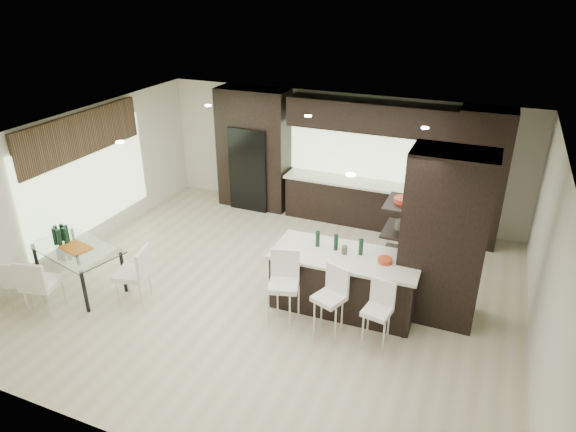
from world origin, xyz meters
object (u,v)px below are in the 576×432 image
at_px(dining_table, 80,268).
at_px(chair_near, 43,287).
at_px(stool_mid, 329,310).
at_px(stool_right, 376,323).
at_px(chair_end, 133,277).
at_px(kitchen_island, 345,281).
at_px(floor_vase, 343,276).
at_px(stool_left, 284,298).
at_px(bench, 318,285).
at_px(chair_far, 23,283).

bearing_deg(dining_table, chair_near, -75.47).
relative_size(stool_mid, dining_table, 0.57).
distance_m(stool_right, chair_end, 3.94).
xyz_separation_m(kitchen_island, stool_right, (0.71, -0.78, -0.06)).
bearing_deg(floor_vase, dining_table, -164.29).
distance_m(floor_vase, dining_table, 4.46).
height_order(kitchen_island, chair_end, kitchen_island).
height_order(stool_left, stool_right, stool_left).
distance_m(stool_mid, chair_end, 3.24).
bearing_deg(bench, stool_right, -55.19).
height_order(stool_mid, bench, stool_mid).
distance_m(stool_right, chair_far, 5.65).
height_order(stool_mid, chair_near, chair_near).
bearing_deg(chair_near, stool_mid, 2.61).
xyz_separation_m(stool_mid, chair_near, (-4.33, -1.16, 0.01)).
distance_m(stool_left, chair_near, 3.80).
bearing_deg(stool_mid, bench, 139.14).
xyz_separation_m(stool_right, bench, (-1.18, 0.84, -0.16)).
distance_m(chair_near, chair_end, 1.36).
bearing_deg(chair_end, stool_mid, -97.65).
height_order(floor_vase, chair_end, floor_vase).
bearing_deg(floor_vase, stool_mid, -87.39).
distance_m(stool_right, chair_near, 5.17).
xyz_separation_m(bench, chair_far, (-4.36, -1.97, 0.12)).
relative_size(kitchen_island, stool_mid, 2.55).
xyz_separation_m(stool_left, bench, (0.24, 0.87, -0.23)).
xyz_separation_m(dining_table, chair_far, (-0.49, -0.73, 0.00)).
distance_m(dining_table, chair_end, 1.12).
relative_size(stool_left, chair_far, 1.28).
bearing_deg(chair_far, stool_left, -6.13).
relative_size(floor_vase, chair_near, 1.18).
relative_size(chair_far, chair_end, 0.84).
relative_size(floor_vase, chair_end, 1.19).
bearing_deg(chair_near, bench, 15.17).
bearing_deg(stool_left, kitchen_island, 32.92).
distance_m(stool_mid, chair_far, 4.95).
bearing_deg(bench, dining_table, 178.17).
distance_m(stool_mid, chair_near, 4.48).
relative_size(stool_left, stool_right, 1.17).
relative_size(dining_table, chair_end, 1.73).
distance_m(stool_left, stool_right, 1.42).
xyz_separation_m(kitchen_island, chair_near, (-4.33, -1.95, -0.02)).
bearing_deg(chair_far, chair_end, 3.35).
relative_size(kitchen_island, stool_left, 2.35).
relative_size(kitchen_island, floor_vase, 2.11).
bearing_deg(kitchen_island, stool_right, -49.48).
bearing_deg(stool_left, floor_vase, 35.43).
bearing_deg(stool_right, stool_mid, -169.57).
xyz_separation_m(chair_near, chair_far, (-0.49, 0.04, -0.08)).
height_order(kitchen_island, stool_mid, kitchen_island).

